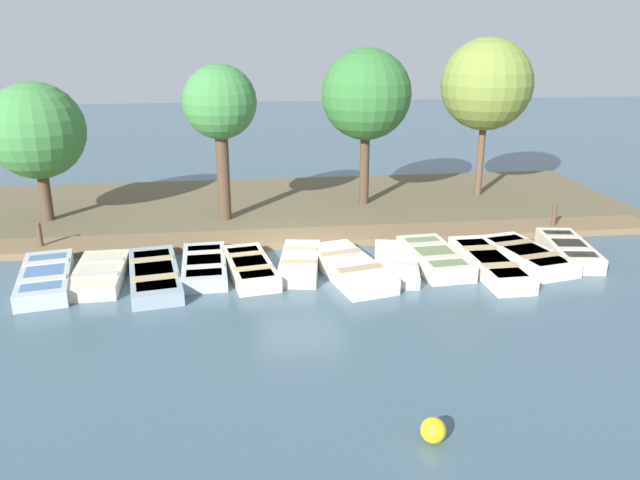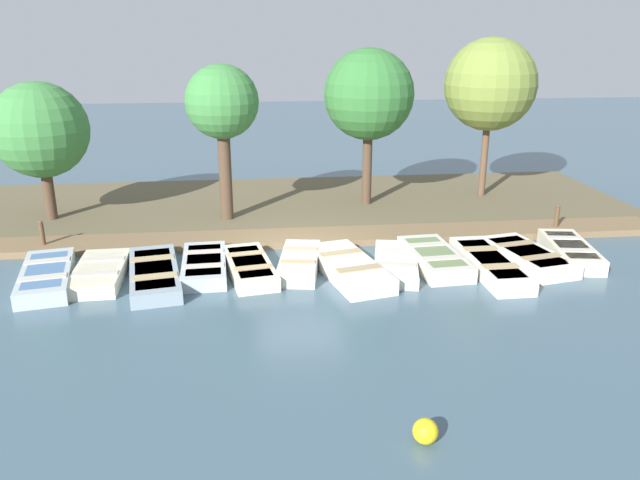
# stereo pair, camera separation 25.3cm
# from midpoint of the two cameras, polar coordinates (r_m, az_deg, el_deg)

# --- Properties ---
(ground_plane) EXTENTS (80.00, 80.00, 0.00)m
(ground_plane) POSITION_cam_midpoint_polar(r_m,az_deg,el_deg) (17.48, -2.42, -1.44)
(ground_plane) COLOR #425B6B
(shore_bank) EXTENTS (8.00, 24.00, 0.16)m
(shore_bank) POSITION_cam_midpoint_polar(r_m,az_deg,el_deg) (22.21, -3.55, 3.15)
(shore_bank) COLOR brown
(shore_bank) RESTS_ON ground_plane
(dock_walkway) EXTENTS (1.40, 22.59, 0.20)m
(dock_walkway) POSITION_cam_midpoint_polar(r_m,az_deg,el_deg) (18.65, -2.76, 0.18)
(dock_walkway) COLOR brown
(dock_walkway) RESTS_ON ground_plane
(rowboat_0) EXTENTS (3.28, 1.73, 0.42)m
(rowboat_0) POSITION_cam_midpoint_polar(r_m,az_deg,el_deg) (16.86, -24.20, -3.17)
(rowboat_0) COLOR #B2BCC1
(rowboat_0) RESTS_ON ground_plane
(rowboat_1) EXTENTS (2.74, 1.26, 0.38)m
(rowboat_1) POSITION_cam_midpoint_polar(r_m,az_deg,el_deg) (16.68, -19.93, -2.92)
(rowboat_1) COLOR beige
(rowboat_1) RESTS_ON ground_plane
(rowboat_2) EXTENTS (3.60, 1.74, 0.38)m
(rowboat_2) POSITION_cam_midpoint_polar(r_m,az_deg,el_deg) (16.21, -15.34, -3.06)
(rowboat_2) COLOR #8C9EA8
(rowboat_2) RESTS_ON ground_plane
(rowboat_3) EXTENTS (2.86, 1.24, 0.39)m
(rowboat_3) POSITION_cam_midpoint_polar(r_m,az_deg,el_deg) (16.49, -10.96, -2.32)
(rowboat_3) COLOR #B2BCC1
(rowboat_3) RESTS_ON ground_plane
(rowboat_4) EXTENTS (2.96, 1.50, 0.39)m
(rowboat_4) POSITION_cam_midpoint_polar(r_m,az_deg,el_deg) (16.21, -6.88, -2.49)
(rowboat_4) COLOR beige
(rowboat_4) RESTS_ON ground_plane
(rowboat_5) EXTENTS (2.75, 1.38, 0.42)m
(rowboat_5) POSITION_cam_midpoint_polar(r_m,az_deg,el_deg) (16.38, -2.31, -2.06)
(rowboat_5) COLOR beige
(rowboat_5) RESTS_ON ground_plane
(rowboat_6) EXTENTS (3.45, 1.96, 0.42)m
(rowboat_6) POSITION_cam_midpoint_polar(r_m,az_deg,el_deg) (16.05, 2.26, -2.51)
(rowboat_6) COLOR silver
(rowboat_6) RESTS_ON ground_plane
(rowboat_7) EXTENTS (3.06, 1.71, 0.34)m
(rowboat_7) POSITION_cam_midpoint_polar(r_m,az_deg,el_deg) (16.59, 6.51, -2.06)
(rowboat_7) COLOR silver
(rowboat_7) RESTS_ON ground_plane
(rowboat_8) EXTENTS (2.93, 1.40, 0.44)m
(rowboat_8) POSITION_cam_midpoint_polar(r_m,az_deg,el_deg) (16.96, 9.97, -1.58)
(rowboat_8) COLOR beige
(rowboat_8) RESTS_ON ground_plane
(rowboat_9) EXTENTS (3.54, 1.07, 0.41)m
(rowboat_9) POSITION_cam_midpoint_polar(r_m,az_deg,el_deg) (16.90, 14.80, -2.05)
(rowboat_9) COLOR silver
(rowboat_9) RESTS_ON ground_plane
(rowboat_10) EXTENTS (3.11, 1.79, 0.39)m
(rowboat_10) POSITION_cam_midpoint_polar(r_m,az_deg,el_deg) (17.79, 17.95, -1.34)
(rowboat_10) COLOR silver
(rowboat_10) RESTS_ON ground_plane
(rowboat_11) EXTENTS (2.93, 1.46, 0.44)m
(rowboat_11) POSITION_cam_midpoint_polar(r_m,az_deg,el_deg) (18.57, 21.41, -0.82)
(rowboat_11) COLOR beige
(rowboat_11) RESTS_ON ground_plane
(mooring_post_near) EXTENTS (0.13, 0.13, 0.90)m
(mooring_post_near) POSITION_cam_midpoint_polar(r_m,az_deg,el_deg) (19.31, -24.57, 0.23)
(mooring_post_near) COLOR brown
(mooring_post_near) RESTS_ON ground_plane
(mooring_post_far) EXTENTS (0.13, 0.13, 0.90)m
(mooring_post_far) POSITION_cam_midpoint_polar(r_m,az_deg,el_deg) (20.71, 20.28, 1.94)
(mooring_post_far) COLOR brown
(mooring_post_far) RESTS_ON ground_plane
(buoy) EXTENTS (0.40, 0.40, 0.40)m
(buoy) POSITION_cam_midpoint_polar(r_m,az_deg,el_deg) (10.08, 9.58, -16.78)
(buoy) COLOR yellow
(buoy) RESTS_ON ground_plane
(park_tree_far_left) EXTENTS (2.98, 2.98, 4.54)m
(park_tree_far_left) POSITION_cam_midpoint_polar(r_m,az_deg,el_deg) (21.52, -24.83, 9.01)
(park_tree_far_left) COLOR #4C3828
(park_tree_far_left) RESTS_ON ground_plane
(park_tree_left) EXTENTS (2.28, 2.28, 5.05)m
(park_tree_left) POSITION_cam_midpoint_polar(r_m,az_deg,el_deg) (19.87, -9.51, 12.08)
(park_tree_left) COLOR #4C3828
(park_tree_left) RESTS_ON ground_plane
(park_tree_center) EXTENTS (3.05, 3.05, 5.47)m
(park_tree_center) POSITION_cam_midpoint_polar(r_m,az_deg,el_deg) (21.58, 3.90, 13.08)
(park_tree_center) COLOR #4C3828
(park_tree_center) RESTS_ON ground_plane
(park_tree_right) EXTENTS (3.24, 3.24, 5.80)m
(park_tree_right) POSITION_cam_midpoint_polar(r_m,az_deg,el_deg) (23.46, 14.68, 13.58)
(park_tree_right) COLOR brown
(park_tree_right) RESTS_ON ground_plane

